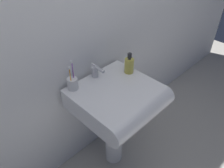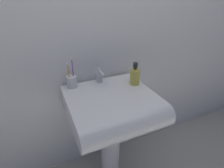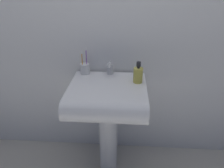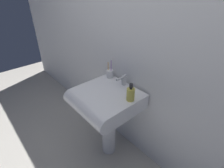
% 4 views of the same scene
% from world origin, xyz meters
% --- Properties ---
extents(ground_plane, '(6.00, 6.00, 0.00)m').
position_xyz_m(ground_plane, '(0.00, 0.00, 0.00)').
color(ground_plane, '#ADA89E').
rests_on(ground_plane, ground).
extents(wall_back, '(5.00, 0.05, 2.40)m').
position_xyz_m(wall_back, '(0.00, 0.29, 1.20)').
color(wall_back, white).
rests_on(wall_back, ground).
extents(sink_pedestal, '(0.15, 0.15, 0.66)m').
position_xyz_m(sink_pedestal, '(0.00, 0.00, 0.33)').
color(sink_pedestal, white).
rests_on(sink_pedestal, ground).
extents(sink_basin, '(0.57, 0.57, 0.15)m').
position_xyz_m(sink_basin, '(0.00, -0.06, 0.73)').
color(sink_basin, white).
rests_on(sink_basin, sink_pedestal).
extents(faucet, '(0.05, 0.13, 0.10)m').
position_xyz_m(faucet, '(-0.00, 0.19, 0.86)').
color(faucet, silver).
rests_on(faucet, sink_basin).
extents(toothbrush_cup, '(0.07, 0.07, 0.22)m').
position_xyz_m(toothbrush_cup, '(-0.21, 0.20, 0.85)').
color(toothbrush_cup, white).
rests_on(toothbrush_cup, sink_basin).
extents(soap_bottle, '(0.07, 0.07, 0.16)m').
position_xyz_m(soap_bottle, '(0.22, 0.06, 0.87)').
color(soap_bottle, gold).
rests_on(soap_bottle, sink_basin).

